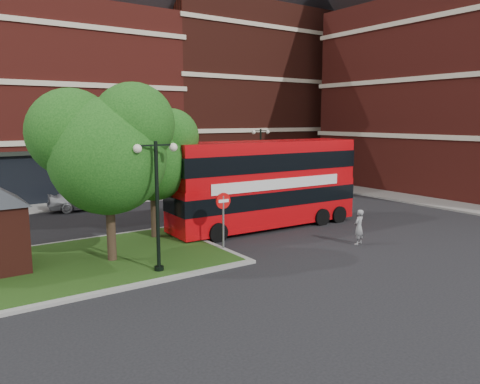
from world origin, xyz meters
TOP-DOWN VIEW (x-y plane):
  - ground at (0.00, 0.00)m, footprint 120.00×120.00m
  - pavement_far at (0.00, 16.50)m, footprint 44.00×3.00m
  - pavement_side at (16.50, 2.00)m, footprint 3.00×28.00m
  - terrace_far_right at (14.00, 24.00)m, footprint 18.00×12.00m
  - traffic_island at (-8.00, 3.00)m, footprint 12.60×7.60m
  - tree_island_west at (-6.60, 2.58)m, footprint 5.40×4.71m
  - tree_island_east at (-3.58, 5.06)m, footprint 4.46×3.90m
  - lamp_island at (-5.50, 0.20)m, footprint 1.72×0.36m
  - lamp_far_left at (2.00, 14.50)m, footprint 1.72×0.36m
  - lamp_far_right at (10.00, 14.50)m, footprint 1.72×0.36m
  - bus at (2.45, 4.01)m, footprint 10.71×2.73m
  - woman at (3.95, -1.17)m, footprint 0.68×0.53m
  - car_silver at (-4.05, 14.50)m, footprint 4.77×2.43m
  - car_white at (6.66, 16.00)m, footprint 3.77×1.50m
  - no_entry_sign at (-1.80, 1.50)m, footprint 0.72×0.09m

SIDE VIEW (x-z plane):
  - ground at x=0.00m, z-range 0.00..0.00m
  - pavement_far at x=0.00m, z-range 0.00..0.12m
  - pavement_side at x=16.50m, z-range 0.00..0.12m
  - traffic_island at x=-8.00m, z-range -0.01..0.14m
  - car_white at x=6.66m, z-range 0.00..1.22m
  - car_silver at x=-4.05m, z-range 0.00..1.56m
  - woman at x=3.95m, z-range 0.00..1.65m
  - no_entry_sign at x=-1.80m, z-range 0.56..3.16m
  - bus at x=2.45m, z-range 0.64..4.70m
  - lamp_island at x=-5.50m, z-range 0.33..5.33m
  - lamp_far_left at x=2.00m, z-range 0.33..5.33m
  - lamp_far_right at x=10.00m, z-range 0.33..5.33m
  - tree_island_east at x=-3.58m, z-range 1.10..7.39m
  - tree_island_west at x=-6.60m, z-range 1.19..8.40m
  - terrace_far_right at x=14.00m, z-range 0.00..16.00m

